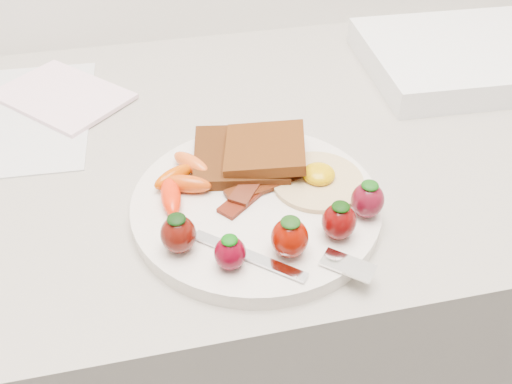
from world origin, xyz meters
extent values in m
cube|color=gray|center=(0.00, 1.70, 0.45)|extent=(2.00, 0.60, 0.90)
cylinder|color=silver|center=(-0.01, 1.56, 0.91)|extent=(0.27, 0.27, 0.02)
cube|color=#32160A|center=(-0.01, 1.63, 0.93)|extent=(0.12, 0.12, 0.01)
cube|color=#312109|center=(0.01, 1.62, 0.94)|extent=(0.11, 0.11, 0.02)
cylinder|color=beige|center=(0.06, 1.57, 0.92)|extent=(0.11, 0.11, 0.01)
ellipsoid|color=#CF9C00|center=(0.06, 1.57, 0.93)|extent=(0.04, 0.04, 0.02)
cube|color=#3C0E02|center=(-0.02, 1.57, 0.92)|extent=(0.08, 0.07, 0.00)
cube|color=black|center=(0.00, 1.57, 0.92)|extent=(0.09, 0.04, 0.00)
cube|color=#4B1910|center=(-0.01, 1.58, 0.92)|extent=(0.07, 0.08, 0.00)
ellipsoid|color=#C14400|center=(-0.10, 1.60, 0.93)|extent=(0.05, 0.04, 0.02)
ellipsoid|color=#C4410A|center=(-0.08, 1.59, 0.93)|extent=(0.06, 0.04, 0.02)
ellipsoid|color=red|center=(-0.10, 1.57, 0.93)|extent=(0.02, 0.06, 0.02)
ellipsoid|color=#E45819|center=(-0.07, 1.62, 0.93)|extent=(0.05, 0.05, 0.02)
ellipsoid|color=#490B05|center=(-0.10, 1.50, 0.94)|extent=(0.04, 0.04, 0.04)
ellipsoid|color=black|center=(-0.10, 1.50, 0.96)|extent=(0.02, 0.02, 0.01)
ellipsoid|color=#5B0212|center=(-0.06, 1.47, 0.94)|extent=(0.03, 0.03, 0.03)
ellipsoid|color=#085008|center=(-0.06, 1.47, 0.95)|extent=(0.02, 0.02, 0.01)
ellipsoid|color=#6D0A00|center=(0.00, 1.48, 0.94)|extent=(0.04, 0.04, 0.04)
ellipsoid|color=#12390C|center=(0.00, 1.48, 0.96)|extent=(0.02, 0.02, 0.01)
ellipsoid|color=#530505|center=(0.06, 1.49, 0.94)|extent=(0.03, 0.03, 0.04)
ellipsoid|color=black|center=(0.06, 1.49, 0.96)|extent=(0.02, 0.02, 0.01)
ellipsoid|color=#5A0B19|center=(0.10, 1.51, 0.94)|extent=(0.03, 0.03, 0.04)
ellipsoid|color=#0F450B|center=(0.10, 1.51, 0.96)|extent=(0.02, 0.02, 0.01)
cube|color=silver|center=(-0.04, 1.48, 0.92)|extent=(0.10, 0.09, 0.00)
cube|color=silver|center=(0.05, 1.44, 0.92)|extent=(0.05, 0.05, 0.00)
cube|color=silver|center=(-0.29, 1.81, 0.90)|extent=(0.22, 0.28, 0.00)
cube|color=#FAD0DD|center=(-0.23, 1.85, 0.91)|extent=(0.21, 0.21, 0.01)
cube|color=white|center=(0.37, 1.81, 0.92)|extent=(0.31, 0.25, 0.04)
camera|label=1|loc=(-0.11, 1.11, 1.33)|focal=40.00mm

